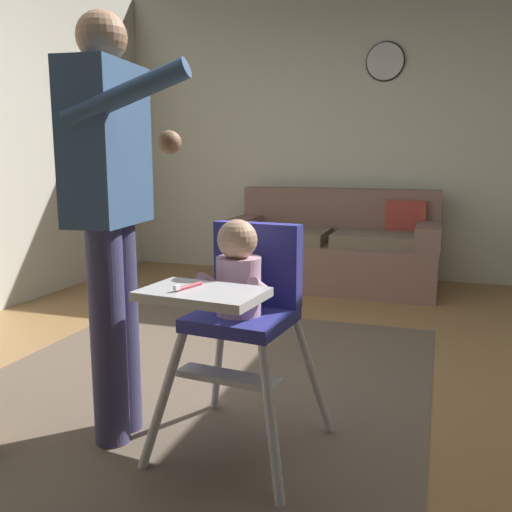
{
  "coord_description": "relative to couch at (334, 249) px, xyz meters",
  "views": [
    {
      "loc": [
        0.97,
        -2.5,
        1.15
      ],
      "look_at": [
        0.29,
        -0.44,
        0.76
      ],
      "focal_mm": 39.05,
      "sensor_mm": 36.0,
      "label": 1
    }
  ],
  "objects": [
    {
      "name": "wall_far",
      "position": [
        -0.08,
        0.52,
        1.06
      ],
      "size": [
        5.12,
        0.06,
        2.79
      ],
      "primitive_type": "cube",
      "color": "silver",
      "rests_on": "ground"
    },
    {
      "name": "couch",
      "position": [
        0.0,
        0.0,
        0.0
      ],
      "size": [
        1.83,
        0.86,
        0.86
      ],
      "rotation": [
        0.0,
        0.0,
        -1.57
      ],
      "color": "#88675B",
      "rests_on": "ground"
    },
    {
      "name": "area_rug",
      "position": [
        -0.23,
        -2.53,
        -0.33
      ],
      "size": [
        2.26,
        2.77,
        0.01
      ],
      "primitive_type": "cube",
      "color": "brown",
      "rests_on": "ground"
    },
    {
      "name": "ground",
      "position": [
        -0.08,
        -2.41,
        -0.38
      ],
      "size": [
        5.92,
        7.41,
        0.1
      ],
      "primitive_type": "cube",
      "color": "#9C7344"
    },
    {
      "name": "adult_standing",
      "position": [
        -0.33,
        -3.03,
        0.62
      ],
      "size": [
        0.55,
        0.5,
        1.68
      ],
      "rotation": [
        0.0,
        0.0,
        0.1
      ],
      "color": "#403D64",
      "rests_on": "ground"
    },
    {
      "name": "high_chair",
      "position": [
        0.19,
        -2.98,
        0.3
      ],
      "size": [
        0.67,
        0.77,
        0.93
      ],
      "rotation": [
        0.0,
        0.0,
        -1.68
      ],
      "color": "silver",
      "rests_on": "ground"
    },
    {
      "name": "wall_clock",
      "position": [
        0.34,
        0.48,
        1.67
      ],
      "size": [
        0.35,
        0.04,
        0.35
      ],
      "color": "white"
    }
  ]
}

